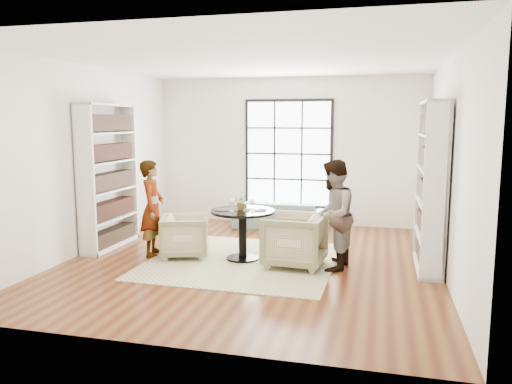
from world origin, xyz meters
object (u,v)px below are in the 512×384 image
(wine_glass_right, at_px, (252,202))
(armchair_left, at_px, (185,236))
(sofa, at_px, (280,215))
(wine_glass_left, at_px, (232,202))
(armchair_right, at_px, (294,240))
(person_left, at_px, (152,208))
(flower_centerpiece, at_px, (241,202))
(pedestal_table, at_px, (243,224))
(person_right, at_px, (333,215))

(wine_glass_right, bearing_deg, armchair_left, 177.70)
(sofa, height_order, armchair_left, armchair_left)
(sofa, height_order, wine_glass_left, wine_glass_left)
(armchair_right, relative_size, person_left, 0.57)
(armchair_right, height_order, wine_glass_right, wine_glass_right)
(person_left, bearing_deg, flower_centerpiece, -98.76)
(armchair_left, relative_size, armchair_right, 0.85)
(flower_centerpiece, bearing_deg, wine_glass_right, -33.04)
(sofa, relative_size, armchair_right, 2.15)
(person_left, bearing_deg, pedestal_table, -100.11)
(sofa, height_order, wine_glass_right, wine_glass_right)
(person_right, bearing_deg, armchair_left, -85.46)
(wine_glass_right, distance_m, flower_centerpiece, 0.25)
(wine_glass_left, bearing_deg, wine_glass_right, 6.21)
(sofa, bearing_deg, wine_glass_left, 83.15)
(wine_glass_left, bearing_deg, flower_centerpiece, 58.74)
(wine_glass_right, bearing_deg, pedestal_table, 150.59)
(armchair_left, height_order, person_left, person_left)
(sofa, height_order, armchair_right, armchair_right)
(person_left, height_order, person_right, person_right)
(armchair_left, distance_m, person_left, 0.69)
(person_left, relative_size, wine_glass_right, 7.69)
(pedestal_table, bearing_deg, armchair_left, -176.48)
(armchair_left, relative_size, flower_centerpiece, 3.22)
(sofa, xyz_separation_m, armchair_right, (0.72, -2.54, 0.12))
(pedestal_table, xyz_separation_m, wine_glass_left, (-0.13, -0.13, 0.36))
(armchair_right, bearing_deg, wine_glass_right, -89.75)
(armchair_right, bearing_deg, pedestal_table, -95.74)
(pedestal_table, bearing_deg, flower_centerpiece, 129.35)
(pedestal_table, xyz_separation_m, sofa, (0.11, 2.39, -0.29))
(flower_centerpiece, bearing_deg, person_left, -176.44)
(person_left, bearing_deg, armchair_left, -102.32)
(wine_glass_right, xyz_separation_m, flower_centerpiece, (-0.21, 0.13, -0.03))
(wine_glass_left, bearing_deg, pedestal_table, 46.16)
(armchair_left, bearing_deg, wine_glass_right, -109.95)
(person_right, height_order, wine_glass_right, person_right)
(pedestal_table, xyz_separation_m, person_right, (1.38, -0.15, 0.23))
(pedestal_table, bearing_deg, wine_glass_right, -29.41)
(person_left, xyz_separation_m, person_right, (2.85, -0.09, 0.03))
(person_right, distance_m, flower_centerpiece, 1.42)
(person_left, bearing_deg, armchair_right, -104.57)
(pedestal_table, xyz_separation_m, wine_glass_right, (0.18, -0.10, 0.36))
(armchair_right, distance_m, wine_glass_left, 1.09)
(armchair_right, distance_m, wine_glass_right, 0.84)
(armchair_left, distance_m, flower_centerpiece, 1.06)
(armchair_left, xyz_separation_m, person_left, (-0.55, 0.00, 0.42))
(sofa, xyz_separation_m, armchair_left, (-1.03, -2.45, 0.06))
(person_left, distance_m, person_right, 2.85)
(person_right, distance_m, wine_glass_right, 1.21)
(armchair_right, xyz_separation_m, person_right, (0.55, -0.00, 0.40))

